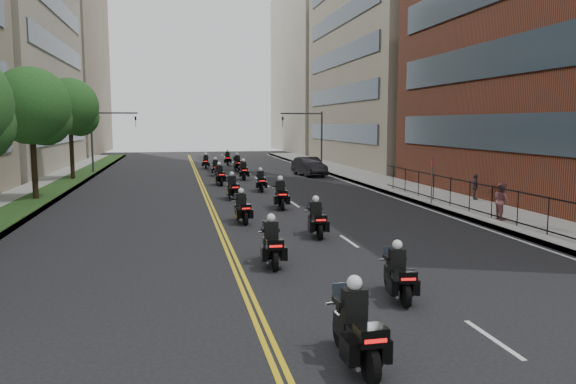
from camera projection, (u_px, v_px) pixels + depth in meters
name	position (u px, v px, depth m)	size (l,w,h in m)	color
ground	(346.00, 351.00, 11.14)	(160.00, 160.00, 0.00)	black
sidewalk_right	(407.00, 189.00, 37.79)	(4.00, 90.00, 0.15)	gray
sidewalk_left	(26.00, 199.00, 33.12)	(4.00, 90.00, 0.15)	gray
grass_strip	(40.00, 197.00, 33.27)	(2.00, 90.00, 0.04)	#1D3C16
building_right_tan	(407.00, 25.00, 60.20)	(15.11, 28.00, 30.00)	gray
building_right_far	(331.00, 70.00, 89.64)	(15.00, 28.00, 26.00)	gray
building_left_far	(42.00, 64.00, 81.18)	(16.00, 28.00, 26.00)	gray
iron_fence	(504.00, 205.00, 24.84)	(0.05, 28.00, 1.50)	black
street_trees	(6.00, 110.00, 26.47)	(4.40, 38.40, 7.98)	black
traffic_signal_right	(312.00, 132.00, 53.42)	(4.09, 0.20, 5.60)	#3F3F44
traffic_signal_left	(103.00, 132.00, 49.70)	(4.09, 0.20, 5.60)	#3F3F44
motorcycle_0	(356.00, 331.00, 10.39)	(0.54, 2.31, 1.70)	black
motorcycle_1	(398.00, 276.00, 14.37)	(0.58, 2.07, 1.53)	black
motorcycle_2	(272.00, 245.00, 17.77)	(0.52, 2.24, 1.65)	black
motorcycle_3	(316.00, 220.00, 22.35)	(0.53, 2.22, 1.63)	black
motorcycle_4	(242.00, 209.00, 25.41)	(0.61, 2.13, 1.58)	black
motorcycle_5	(281.00, 196.00, 29.64)	(0.60, 2.36, 1.74)	black
motorcycle_6	(232.00, 189.00, 33.19)	(0.61, 2.23, 1.65)	black
motorcycle_7	(261.00, 182.00, 37.16)	(0.50, 2.14, 1.58)	black
motorcycle_8	(220.00, 176.00, 40.87)	(0.62, 2.30, 1.70)	black
motorcycle_9	(244.00, 171.00, 44.77)	(0.53, 2.28, 1.68)	black
motorcycle_10	(216.00, 169.00, 48.03)	(0.50, 2.18, 1.61)	black
motorcycle_11	(237.00, 164.00, 52.45)	(0.66, 2.36, 1.75)	black
motorcycle_12	(206.00, 162.00, 55.57)	(0.59, 2.16, 1.59)	black
motorcycle_13	(228.00, 159.00, 60.10)	(0.54, 2.28, 1.69)	black
parked_sedan	(309.00, 166.00, 48.31)	(1.69, 4.83, 1.59)	black
pedestrian_b	(502.00, 201.00, 25.38)	(0.83, 0.64, 1.70)	#884A4E
pedestrian_c	(475.00, 187.00, 32.03)	(0.85, 0.35, 1.45)	#39383F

